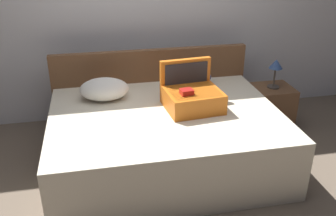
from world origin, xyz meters
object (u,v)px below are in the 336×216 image
pillow_near_headboard (104,89)px  table_lamp (276,67)px  pillow_center_head (191,78)px  nightstand (270,107)px  bed (166,139)px  hard_case_large (192,96)px

pillow_near_headboard → table_lamp: table_lamp is taller
pillow_center_head → nightstand: 1.01m
pillow_near_headboard → nightstand: bearing=3.8°
bed → nightstand: bearing=21.8°
hard_case_large → nightstand: bearing=18.4°
pillow_center_head → nightstand: size_ratio=0.91×
bed → table_lamp: size_ratio=6.44×
bed → nightstand: 1.43m
pillow_center_head → bed: bearing=-123.3°
pillow_near_headboard → hard_case_large: bearing=-24.0°
nightstand → table_lamp: bearing=0.0°
bed → pillow_near_headboard: 0.77m
bed → table_lamp: 1.50m
bed → pillow_center_head: (0.40, 0.60, 0.37)m
table_lamp → pillow_near_headboard: bearing=-176.2°
hard_case_large → bed: bearing=-173.2°
pillow_center_head → table_lamp: 0.93m
table_lamp → pillow_center_head: bearing=175.4°
pillow_near_headboard → pillow_center_head: pillow_near_headboard is taller
pillow_near_headboard → table_lamp: (1.85, 0.12, 0.06)m
pillow_center_head → nightstand: (0.93, -0.07, -0.40)m
bed → table_lamp: table_lamp is taller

